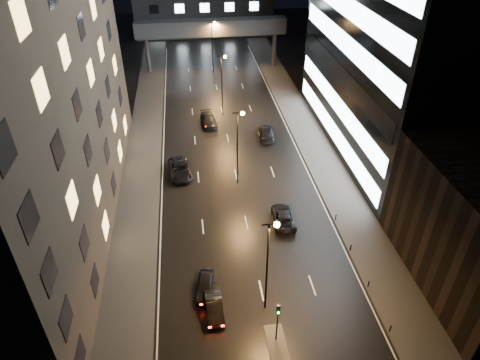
# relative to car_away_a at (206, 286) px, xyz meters

# --- Properties ---
(ground) EXTENTS (160.00, 160.00, 0.00)m
(ground) POSITION_rel_car_away_a_xyz_m (5.23, 29.40, -0.72)
(ground) COLOR black
(ground) RESTS_ON ground
(sidewalk_left) EXTENTS (5.00, 110.00, 0.15)m
(sidewalk_left) POSITION_rel_car_away_a_xyz_m (-7.27, 24.40, -0.64)
(sidewalk_left) COLOR #383533
(sidewalk_left) RESTS_ON ground
(sidewalk_right) EXTENTS (5.00, 110.00, 0.15)m
(sidewalk_right) POSITION_rel_car_away_a_xyz_m (17.73, 24.40, -0.64)
(sidewalk_right) COLOR #383533
(sidewalk_right) RESTS_ON ground
(skybridge) EXTENTS (30.00, 3.00, 10.00)m
(skybridge) POSITION_rel_car_away_a_xyz_m (5.23, 59.40, 7.62)
(skybridge) COLOR #333335
(skybridge) RESTS_ON ground
(traffic_signal_near) EXTENTS (0.28, 0.34, 4.40)m
(traffic_signal_near) POSITION_rel_car_away_a_xyz_m (5.53, -6.10, 2.38)
(traffic_signal_near) COLOR black
(traffic_signal_near) RESTS_ON median_island
(bollard_row) EXTENTS (0.12, 25.12, 0.90)m
(bollard_row) POSITION_rel_car_away_a_xyz_m (15.43, -4.10, -0.27)
(bollard_row) COLOR black
(bollard_row) RESTS_ON ground
(streetlight_near) EXTENTS (1.45, 0.50, 10.15)m
(streetlight_near) POSITION_rel_car_away_a_xyz_m (5.39, -2.60, 5.78)
(streetlight_near) COLOR black
(streetlight_near) RESTS_ON ground
(streetlight_mid_a) EXTENTS (1.45, 0.50, 10.15)m
(streetlight_mid_a) POSITION_rel_car_away_a_xyz_m (5.39, 17.40, 5.78)
(streetlight_mid_a) COLOR black
(streetlight_mid_a) RESTS_ON ground
(streetlight_mid_b) EXTENTS (1.45, 0.50, 10.15)m
(streetlight_mid_b) POSITION_rel_car_away_a_xyz_m (5.39, 37.40, 5.78)
(streetlight_mid_b) COLOR black
(streetlight_mid_b) RESTS_ON ground
(streetlight_far) EXTENTS (1.45, 0.50, 10.15)m
(streetlight_far) POSITION_rel_car_away_a_xyz_m (5.39, 57.40, 5.78)
(streetlight_far) COLOR black
(streetlight_far) RESTS_ON ground
(car_away_a) EXTENTS (2.26, 4.40, 1.43)m
(car_away_a) POSITION_rel_car_away_a_xyz_m (0.00, 0.00, 0.00)
(car_away_a) COLOR black
(car_away_a) RESTS_ON ground
(car_away_b) EXTENTS (1.62, 4.26, 1.39)m
(car_away_b) POSITION_rel_car_away_a_xyz_m (0.60, -2.51, -0.02)
(car_away_b) COLOR black
(car_away_b) RESTS_ON ground
(car_away_c) EXTENTS (3.43, 6.19, 1.64)m
(car_away_c) POSITION_rel_car_away_a_xyz_m (-2.09, 20.34, 0.10)
(car_away_c) COLOR black
(car_away_c) RESTS_ON ground
(car_away_d) EXTENTS (2.79, 5.49, 1.53)m
(car_away_d) POSITION_rel_car_away_a_xyz_m (2.68, 34.32, 0.05)
(car_away_d) COLOR black
(car_away_d) RESTS_ON ground
(car_toward_a) EXTENTS (2.70, 5.30, 1.43)m
(car_toward_a) POSITION_rel_car_away_a_xyz_m (9.46, 9.11, 0.00)
(car_toward_a) COLOR black
(car_toward_a) RESTS_ON ground
(car_toward_b) EXTENTS (2.89, 5.78, 1.61)m
(car_toward_b) POSITION_rel_car_away_a_xyz_m (11.11, 28.88, 0.09)
(car_toward_b) COLOR black
(car_toward_b) RESTS_ON ground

